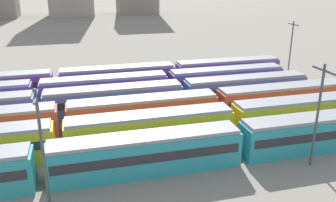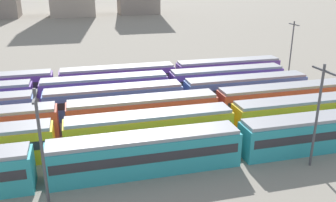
{
  "view_description": "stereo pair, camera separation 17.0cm",
  "coord_description": "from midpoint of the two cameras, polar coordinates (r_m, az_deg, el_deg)",
  "views": [
    {
      "loc": [
        8.2,
        -29.49,
        17.8
      ],
      "look_at": [
        19.48,
        13.0,
        2.04
      ],
      "focal_mm": 38.63,
      "sensor_mm": 36.0,
      "label": 1
    },
    {
      "loc": [
        8.36,
        -29.53,
        17.8
      ],
      "look_at": [
        19.48,
        13.0,
        2.04
      ],
      "focal_mm": 38.63,
      "sensor_mm": 36.0,
      "label": 2
    }
  ],
  "objects": [
    {
      "name": "train_track_4",
      "position": [
        52.9,
        -9.78,
        1.94
      ],
      "size": [
        55.8,
        3.06,
        3.75
      ],
      "color": "#6B429E",
      "rests_on": "ground_plane"
    },
    {
      "name": "catenary_pole_0",
      "position": [
        29.26,
        -19.23,
        -6.34
      ],
      "size": [
        0.24,
        3.2,
        9.88
      ],
      "color": "#4C4C51",
      "rests_on": "ground_plane"
    },
    {
      "name": "train_track_5",
      "position": [
        58.09,
        -7.78,
        3.66
      ],
      "size": [
        55.8,
        3.06,
        3.75
      ],
      "color": "#6B429E",
      "rests_on": "ground_plane"
    },
    {
      "name": "train_track_0",
      "position": [
        36.76,
        11.3,
        -6.31
      ],
      "size": [
        74.7,
        3.06,
        3.75
      ],
      "color": "teal",
      "rests_on": "ground_plane"
    },
    {
      "name": "ground_plane",
      "position": [
        46.82,
        -23.7,
        -4.39
      ],
      "size": [
        600.0,
        600.0,
        0.0
      ],
      "primitive_type": "plane",
      "color": "gray"
    },
    {
      "name": "train_track_1",
      "position": [
        41.65,
        10.16,
        -3.04
      ],
      "size": [
        74.7,
        3.06,
        3.75
      ],
      "color": "yellow",
      "rests_on": "ground_plane"
    },
    {
      "name": "catenary_pole_1",
      "position": [
        71.51,
        19.02,
        8.53
      ],
      "size": [
        0.24,
        3.2,
        9.35
      ],
      "color": "#4C4C51",
      "rests_on": "ground_plane"
    },
    {
      "name": "train_track_2",
      "position": [
        43.6,
        -3.78,
        -1.7
      ],
      "size": [
        55.8,
        3.06,
        3.75
      ],
      "color": "#BC4C38",
      "rests_on": "ground_plane"
    },
    {
      "name": "catenary_pole_2",
      "position": [
        36.17,
        22.67,
        -1.56
      ],
      "size": [
        0.24,
        3.2,
        10.12
      ],
      "color": "#4C4C51",
      "rests_on": "ground_plane"
    },
    {
      "name": "train_track_3",
      "position": [
        48.05,
        -8.34,
        0.19
      ],
      "size": [
        55.8,
        3.06,
        3.75
      ],
      "color": "#4C70BC",
      "rests_on": "ground_plane"
    }
  ]
}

